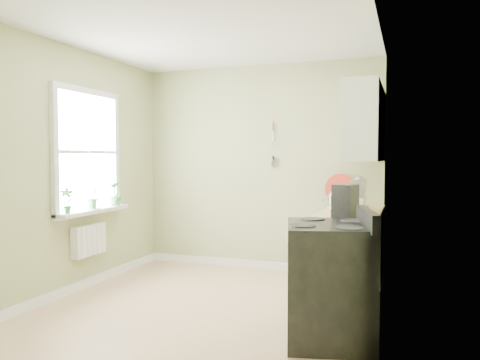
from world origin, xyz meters
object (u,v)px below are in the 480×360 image
(stove, at_px, (329,281))
(stand_mixer, at_px, (358,197))
(coffee_maker, at_px, (345,203))
(kettle, at_px, (333,199))

(stove, distance_m, stand_mixer, 1.40)
(stand_mixer, bearing_deg, coffee_maker, -95.24)
(stove, distance_m, coffee_maker, 0.87)
(stand_mixer, distance_m, kettle, 0.54)
(kettle, height_order, coffee_maker, coffee_maker)
(kettle, bearing_deg, coffee_maker, -75.55)
(stove, relative_size, kettle, 5.82)
(stand_mixer, xyz_separation_m, coffee_maker, (-0.06, -0.62, -0.01))
(stove, distance_m, kettle, 1.78)
(stove, xyz_separation_m, kettle, (-0.23, 1.69, 0.52))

